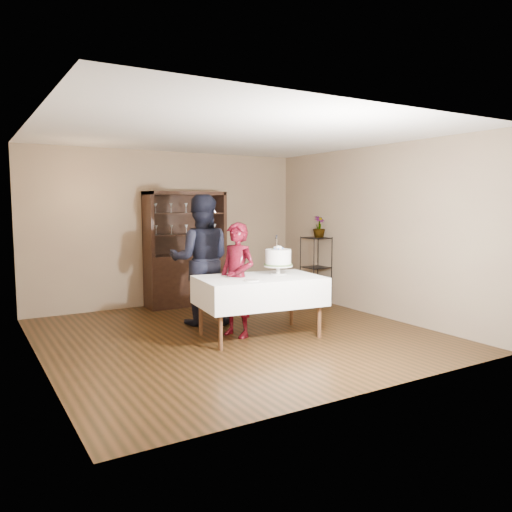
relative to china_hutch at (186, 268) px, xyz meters
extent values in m
plane|color=black|center=(-0.20, -2.25, -0.66)|extent=(5.00, 5.00, 0.00)
plane|color=silver|center=(-0.20, -2.25, 2.04)|extent=(5.00, 5.00, 0.00)
cube|color=#755E4B|center=(-0.20, 0.25, 0.69)|extent=(5.00, 0.02, 2.70)
cube|color=#755E4B|center=(-2.70, -2.25, 0.69)|extent=(0.02, 5.00, 2.70)
cube|color=#755E4B|center=(2.30, -2.25, 0.69)|extent=(0.02, 5.00, 2.70)
cube|color=black|center=(0.00, -0.01, -0.21)|extent=(1.40, 0.48, 0.90)
cube|color=black|center=(0.00, 0.21, 0.79)|extent=(1.40, 0.03, 1.10)
cube|color=black|center=(0.00, -0.01, 1.31)|extent=(1.40, 0.48, 0.06)
cube|color=black|center=(0.00, -0.01, 0.59)|extent=(1.28, 0.42, 0.02)
cube|color=black|center=(0.00, -0.01, 0.96)|extent=(1.28, 0.42, 0.02)
cylinder|color=black|center=(1.88, -1.25, -0.06)|extent=(0.02, 0.02, 1.20)
cylinder|color=black|center=(2.28, -1.25, -0.06)|extent=(0.02, 0.02, 1.20)
cylinder|color=black|center=(1.88, -0.85, -0.06)|extent=(0.02, 0.02, 1.20)
cylinder|color=black|center=(2.28, -0.85, -0.06)|extent=(0.02, 0.02, 1.20)
cube|color=black|center=(2.08, -1.05, -0.51)|extent=(0.40, 0.40, 0.02)
cube|color=black|center=(2.08, -1.05, -0.01)|extent=(0.40, 0.40, 0.01)
cube|color=black|center=(2.08, -1.05, 0.52)|extent=(0.40, 0.40, 0.02)
cube|color=white|center=(0.02, -2.48, -0.04)|extent=(1.73, 1.18, 0.38)
cylinder|color=#4C2F1B|center=(-0.72, -2.79, -0.28)|extent=(0.06, 0.06, 0.77)
cylinder|color=#4C2F1B|center=(0.67, -2.95, -0.28)|extent=(0.06, 0.06, 0.77)
cylinder|color=#4C2F1B|center=(-0.63, -2.01, -0.28)|extent=(0.06, 0.06, 0.77)
cylinder|color=#4C2F1B|center=(0.76, -2.18, -0.28)|extent=(0.06, 0.06, 0.77)
imported|color=#3A050B|center=(-0.23, -2.31, 0.11)|extent=(0.54, 0.66, 1.54)
imported|color=black|center=(-0.35, -1.42, 0.30)|extent=(1.16, 1.06, 1.92)
cylinder|color=beige|center=(0.36, -2.42, 0.16)|extent=(0.22, 0.22, 0.01)
cylinder|color=beige|center=(0.36, -2.42, 0.21)|extent=(0.06, 0.06, 0.11)
cylinder|color=beige|center=(0.36, -2.42, 0.27)|extent=(0.40, 0.40, 0.02)
cylinder|color=#4C6B33|center=(0.36, -2.42, 0.29)|extent=(0.39, 0.39, 0.02)
cylinder|color=white|center=(0.36, -2.42, 0.39)|extent=(0.41, 0.41, 0.22)
sphere|color=#546FB5|center=(0.39, -2.42, 0.51)|extent=(0.03, 0.03, 0.03)
cube|color=white|center=(0.31, -2.45, 0.58)|extent=(0.03, 0.03, 0.15)
cube|color=black|center=(0.31, -2.45, 0.67)|extent=(0.03, 0.03, 0.06)
cylinder|color=beige|center=(-0.26, -2.75, 0.16)|extent=(0.23, 0.23, 0.01)
cylinder|color=beige|center=(-0.20, -2.31, 0.16)|extent=(0.21, 0.21, 0.01)
imported|color=#4C6B33|center=(2.12, -1.08, 0.71)|extent=(0.25, 0.25, 0.38)
camera|label=1|loc=(-3.42, -8.13, 1.13)|focal=35.00mm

